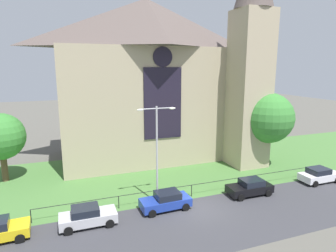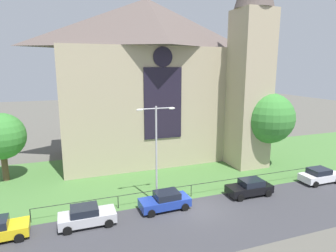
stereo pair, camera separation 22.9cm
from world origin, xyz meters
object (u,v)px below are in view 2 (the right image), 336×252
tree_left_far (1,137)px  parked_car_silver (87,216)px  tree_right_near (269,118)px  parked_car_white (320,175)px  parked_car_blue (165,201)px  parked_car_black (250,187)px  streetlamp_near (156,143)px  church_building (155,78)px

tree_left_far → parked_car_silver: 14.64m
tree_right_near → parked_car_white: (2.01, -6.01, -5.11)m
parked_car_blue → parked_car_white: bearing=178.2°
tree_right_near → parked_car_black: 10.34m
streetlamp_near → parked_car_black: streetlamp_near is taller
parked_car_black → tree_left_far: bearing=-26.9°
church_building → parked_car_black: 18.26m
parked_car_black → streetlamp_near: bearing=-8.3°
tree_left_far → tree_right_near: bearing=-11.3°
church_building → parked_car_blue: (-3.83, -14.81, -9.53)m
church_building → parked_car_blue: size_ratio=6.11×
parked_car_blue → parked_car_black: size_ratio=1.00×
streetlamp_near → parked_car_black: (8.61, -1.47, -4.68)m
church_building → streetlamp_near: bearing=-107.1°
parked_car_silver → parked_car_white: size_ratio=1.00×
church_building → tree_left_far: bearing=-169.9°
streetlamp_near → parked_car_blue: (0.31, -1.37, -4.68)m
parked_car_blue → parked_car_black: bearing=177.5°
streetlamp_near → parked_car_blue: streetlamp_near is taller
church_building → tree_right_near: church_building is taller
tree_right_near → parked_car_silver: 22.83m
parked_car_white → tree_left_far: bearing=159.5°
parked_car_black → parked_car_silver: bearing=2.4°
parked_car_silver → parked_car_blue: (6.41, 0.37, 0.00)m
parked_car_silver → parked_car_black: 14.72m
streetlamp_near → parked_car_black: 9.91m
streetlamp_near → tree_right_near: bearing=16.9°
tree_left_far → parked_car_white: (30.59, -11.72, -3.99)m
tree_left_far → parked_car_black: bearing=-28.3°
tree_left_far → streetlamp_near: bearing=-37.7°
streetlamp_near → parked_car_silver: bearing=-164.1°
church_building → tree_right_near: bearing=-38.5°
church_building → tree_left_far: church_building is taller
church_building → streetlamp_near: (-4.14, -13.44, -4.85)m
parked_car_silver → parked_car_black: (14.71, 0.26, 0.00)m
tree_right_near → parked_car_black: bearing=-137.3°
church_building → parked_car_blue: church_building is taller
tree_left_far → parked_car_blue: tree_left_far is taller
church_building → streetlamp_near: size_ratio=3.03×
church_building → streetlamp_near: church_building is taller
parked_car_white → tree_right_near: bearing=108.9°
streetlamp_near → tree_left_far: bearing=142.3°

